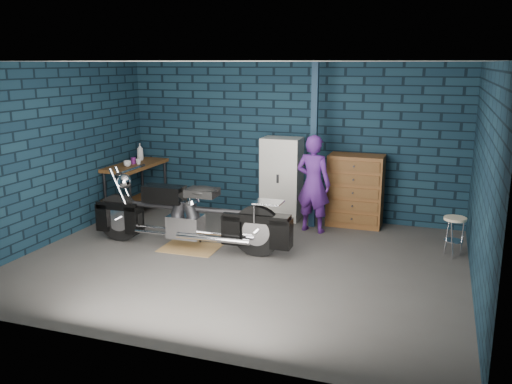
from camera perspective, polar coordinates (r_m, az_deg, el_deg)
ground at (r=7.57m, az=-1.65°, el=-7.30°), size 6.00×6.00×0.00m
room_walls at (r=7.64m, az=-0.27°, el=7.60°), size 6.02×5.01×2.71m
support_post at (r=8.89m, az=6.09°, el=4.76°), size 0.10×0.10×2.70m
workbench at (r=10.10m, az=-12.45°, el=0.40°), size 0.60×1.40×0.91m
drip_mat at (r=8.15m, az=-6.92°, el=-5.84°), size 0.85×0.65×0.01m
motorcycle at (r=7.98m, az=-7.04°, el=-1.95°), size 2.63×0.76×1.15m
person at (r=8.73m, az=6.05°, el=0.87°), size 0.64×0.48×1.58m
storage_bin at (r=9.76m, az=-13.77°, el=-2.04°), size 0.45×0.32×0.28m
locker at (r=9.43m, az=2.70°, el=1.40°), size 0.67×0.48×1.43m
tool_chest at (r=9.19m, az=10.40°, el=0.13°), size 0.90×0.50×1.20m
shop_stool at (r=8.17m, az=20.09°, el=-4.45°), size 0.40×0.40×0.57m
cup_a at (r=9.75m, az=-13.39°, el=2.93°), size 0.15×0.15×0.11m
cup_b at (r=9.93m, az=-12.27°, el=3.13°), size 0.13×0.13×0.09m
mug_purple at (r=9.99m, az=-12.79°, el=3.24°), size 0.09×0.09×0.12m
bottle at (r=10.32m, az=-12.11°, el=4.17°), size 0.16×0.16×0.32m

